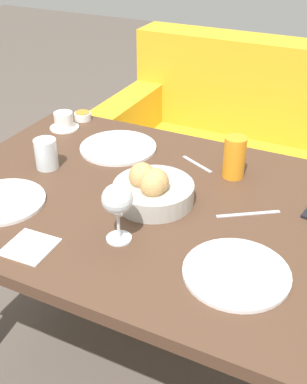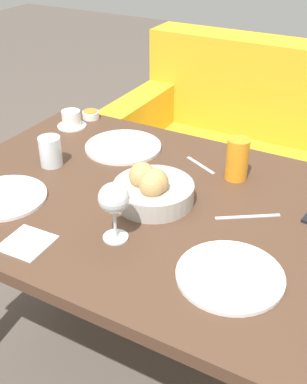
{
  "view_description": "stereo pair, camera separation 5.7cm",
  "coord_description": "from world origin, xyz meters",
  "px_view_note": "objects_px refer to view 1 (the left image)",
  "views": [
    {
      "loc": [
        0.51,
        -1.02,
        1.45
      ],
      "look_at": [
        0.02,
        -0.01,
        0.76
      ],
      "focal_mm": 45.0,
      "sensor_mm": 36.0,
      "label": 1
    },
    {
      "loc": [
        0.57,
        -0.99,
        1.45
      ],
      "look_at": [
        0.02,
        -0.01,
        0.76
      ],
      "focal_mm": 45.0,
      "sensor_mm": 36.0,
      "label": 2
    }
  ],
  "objects_px": {
    "jam_bowl_honey": "(83,116)",
    "napkin": "(30,247)",
    "plate_near_right": "(236,273)",
    "knife_silver": "(248,214)",
    "plate_near_left": "(3,201)",
    "wine_glass": "(117,201)",
    "couch": "(268,178)",
    "coffee_cup": "(64,121)",
    "plate_far_center": "(118,147)",
    "juice_glass": "(234,157)",
    "water_tumbler": "(46,154)",
    "bread_basket": "(152,189)",
    "spoon_coffee": "(197,164)"
  },
  "relations": [
    {
      "from": "wine_glass",
      "to": "knife_silver",
      "type": "bearing_deg",
      "value": 43.81
    },
    {
      "from": "plate_near_left",
      "to": "jam_bowl_honey",
      "type": "xyz_separation_m",
      "value": [
        -0.12,
        0.59,
        0.01
      ]
    },
    {
      "from": "plate_far_center",
      "to": "knife_silver",
      "type": "bearing_deg",
      "value": -20.25
    },
    {
      "from": "plate_near_left",
      "to": "wine_glass",
      "type": "relative_size",
      "value": 1.51
    },
    {
      "from": "coffee_cup",
      "to": "jam_bowl_honey",
      "type": "xyz_separation_m",
      "value": [
        0.02,
        0.1,
        -0.01
      ]
    },
    {
      "from": "plate_near_right",
      "to": "knife_silver",
      "type": "xyz_separation_m",
      "value": [
        -0.04,
        0.24,
        -0.0
      ]
    },
    {
      "from": "napkin",
      "to": "wine_glass",
      "type": "bearing_deg",
      "value": 34.76
    },
    {
      "from": "wine_glass",
      "to": "spoon_coffee",
      "type": "xyz_separation_m",
      "value": [
        0.03,
        0.45,
        -0.11
      ]
    },
    {
      "from": "bread_basket",
      "to": "plate_near_left",
      "type": "xyz_separation_m",
      "value": [
        -0.37,
        -0.19,
        -0.04
      ]
    },
    {
      "from": "plate_far_center",
      "to": "spoon_coffee",
      "type": "distance_m",
      "value": 0.28
    },
    {
      "from": "plate_near_right",
      "to": "napkin",
      "type": "bearing_deg",
      "value": -165.27
    },
    {
      "from": "plate_near_left",
      "to": "knife_silver",
      "type": "relative_size",
      "value": 1.56
    },
    {
      "from": "coffee_cup",
      "to": "jam_bowl_honey",
      "type": "bearing_deg",
      "value": 80.5
    },
    {
      "from": "jam_bowl_honey",
      "to": "napkin",
      "type": "distance_m",
      "value": 0.78
    },
    {
      "from": "water_tumbler",
      "to": "napkin",
      "type": "bearing_deg",
      "value": -59.44
    },
    {
      "from": "plate_near_left",
      "to": "napkin",
      "type": "height_order",
      "value": "plate_near_left"
    },
    {
      "from": "bread_basket",
      "to": "plate_near_left",
      "type": "height_order",
      "value": "bread_basket"
    },
    {
      "from": "plate_near_left",
      "to": "wine_glass",
      "type": "xyz_separation_m",
      "value": [
        0.37,
        -0.0,
        0.11
      ]
    },
    {
      "from": "bread_basket",
      "to": "plate_near_right",
      "type": "distance_m",
      "value": 0.36
    },
    {
      "from": "water_tumbler",
      "to": "spoon_coffee",
      "type": "height_order",
      "value": "water_tumbler"
    },
    {
      "from": "plate_far_center",
      "to": "knife_silver",
      "type": "relative_size",
      "value": 1.7
    },
    {
      "from": "plate_near_right",
      "to": "plate_near_left",
      "type": "bearing_deg",
      "value": -179.93
    },
    {
      "from": "plate_far_center",
      "to": "coffee_cup",
      "type": "height_order",
      "value": "coffee_cup"
    },
    {
      "from": "plate_near_left",
      "to": "knife_silver",
      "type": "bearing_deg",
      "value": 21.3
    },
    {
      "from": "plate_near_left",
      "to": "jam_bowl_honey",
      "type": "relative_size",
      "value": 3.72
    },
    {
      "from": "jam_bowl_honey",
      "to": "coffee_cup",
      "type": "bearing_deg",
      "value": -99.5
    },
    {
      "from": "juice_glass",
      "to": "knife_silver",
      "type": "bearing_deg",
      "value": -60.28
    },
    {
      "from": "plate_near_left",
      "to": "jam_bowl_honey",
      "type": "bearing_deg",
      "value": 101.56
    },
    {
      "from": "juice_glass",
      "to": "water_tumbler",
      "type": "xyz_separation_m",
      "value": [
        -0.54,
        -0.2,
        -0.02
      ]
    },
    {
      "from": "plate_near_right",
      "to": "knife_silver",
      "type": "height_order",
      "value": "plate_near_right"
    },
    {
      "from": "jam_bowl_honey",
      "to": "napkin",
      "type": "relative_size",
      "value": 0.54
    },
    {
      "from": "coffee_cup",
      "to": "napkin",
      "type": "distance_m",
      "value": 0.7
    },
    {
      "from": "plate_far_center",
      "to": "wine_glass",
      "type": "distance_m",
      "value": 0.51
    },
    {
      "from": "plate_far_center",
      "to": "coffee_cup",
      "type": "bearing_deg",
      "value": 167.42
    },
    {
      "from": "couch",
      "to": "coffee_cup",
      "type": "distance_m",
      "value": 1.01
    },
    {
      "from": "water_tumbler",
      "to": "plate_near_right",
      "type": "bearing_deg",
      "value": -17.91
    },
    {
      "from": "couch",
      "to": "coffee_cup",
      "type": "xyz_separation_m",
      "value": [
        -0.63,
        -0.67,
        0.43
      ]
    },
    {
      "from": "bread_basket",
      "to": "jam_bowl_honey",
      "type": "height_order",
      "value": "bread_basket"
    },
    {
      "from": "juice_glass",
      "to": "water_tumbler",
      "type": "distance_m",
      "value": 0.57
    },
    {
      "from": "knife_silver",
      "to": "plate_near_left",
      "type": "bearing_deg",
      "value": -158.7
    },
    {
      "from": "plate_far_center",
      "to": "water_tumbler",
      "type": "relative_size",
      "value": 2.71
    },
    {
      "from": "bread_basket",
      "to": "knife_silver",
      "type": "xyz_separation_m",
      "value": [
        0.26,
        0.06,
        -0.04
      ]
    },
    {
      "from": "plate_far_center",
      "to": "jam_bowl_honey",
      "type": "distance_m",
      "value": 0.29
    },
    {
      "from": "plate_near_right",
      "to": "coffee_cup",
      "type": "distance_m",
      "value": 0.94
    },
    {
      "from": "plate_near_left",
      "to": "knife_silver",
      "type": "height_order",
      "value": "plate_near_left"
    },
    {
      "from": "jam_bowl_honey",
      "to": "spoon_coffee",
      "type": "bearing_deg",
      "value": -15.22
    },
    {
      "from": "knife_silver",
      "to": "spoon_coffee",
      "type": "distance_m",
      "value": 0.3
    },
    {
      "from": "couch",
      "to": "plate_far_center",
      "type": "xyz_separation_m",
      "value": [
        -0.37,
        -0.73,
        0.4
      ]
    },
    {
      "from": "knife_silver",
      "to": "couch",
      "type": "bearing_deg",
      "value": 98.48
    },
    {
      "from": "jam_bowl_honey",
      "to": "plate_near_left",
      "type": "bearing_deg",
      "value": -78.44
    }
  ]
}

